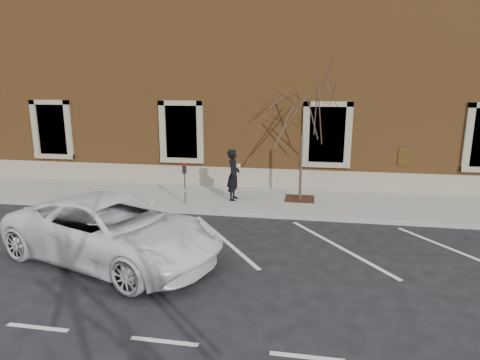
% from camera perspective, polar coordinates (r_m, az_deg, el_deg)
% --- Properties ---
extents(ground, '(120.00, 120.00, 0.00)m').
position_cam_1_polar(ground, '(13.60, -0.43, -5.08)').
color(ground, '#28282B').
rests_on(ground, ground).
extents(sidewalk_near, '(40.00, 3.50, 0.15)m').
position_cam_1_polar(sidewalk_near, '(15.23, 0.73, -2.80)').
color(sidewalk_near, '#A7A59C').
rests_on(sidewalk_near, ground).
extents(curb_near, '(40.00, 0.12, 0.15)m').
position_cam_1_polar(curb_near, '(13.53, -0.47, -4.85)').
color(curb_near, '#9E9E99').
rests_on(curb_near, ground).
extents(parking_stripes, '(28.00, 4.40, 0.01)m').
position_cam_1_polar(parking_stripes, '(11.57, -2.38, -8.40)').
color(parking_stripes, silver).
rests_on(parking_stripes, ground).
extents(building_civic, '(40.00, 8.62, 8.00)m').
position_cam_1_polar(building_civic, '(20.59, 3.45, 12.35)').
color(building_civic, brown).
rests_on(building_civic, ground).
extents(man, '(0.48, 0.71, 1.89)m').
position_cam_1_polar(man, '(14.73, -0.93, 0.74)').
color(man, black).
rests_on(man, sidewalk_near).
extents(parking_meter, '(0.13, 0.10, 1.46)m').
position_cam_1_polar(parking_meter, '(14.36, -7.90, 0.58)').
color(parking_meter, '#595B60').
rests_on(parking_meter, sidewalk_near).
extents(tree_grate, '(1.06, 1.06, 0.03)m').
position_cam_1_polar(tree_grate, '(15.19, 8.49, -2.64)').
color(tree_grate, '#3E2213').
rests_on(tree_grate, sidewalk_near).
extents(sapling, '(2.66, 2.66, 4.44)m').
position_cam_1_polar(sapling, '(14.67, 8.90, 9.07)').
color(sapling, '#4B3A2D').
rests_on(sapling, sidewalk_near).
extents(white_truck, '(6.23, 4.29, 1.58)m').
position_cam_1_polar(white_truck, '(10.50, -17.67, -6.72)').
color(white_truck, white).
rests_on(white_truck, ground).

